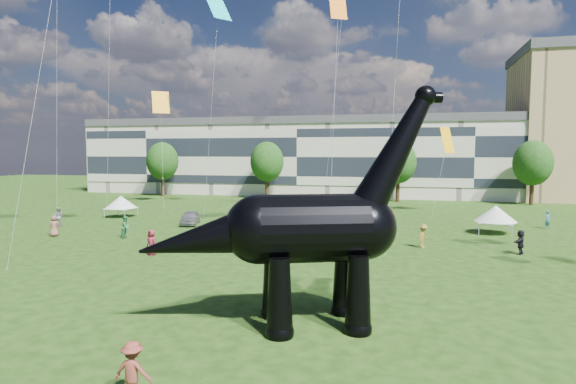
# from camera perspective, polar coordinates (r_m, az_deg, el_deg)

# --- Properties ---
(ground) EXTENTS (220.00, 220.00, 0.00)m
(ground) POSITION_cam_1_polar(r_m,az_deg,el_deg) (22.50, -11.80, -14.36)
(ground) COLOR #16330C
(ground) RESTS_ON ground
(terrace_row) EXTENTS (78.00, 11.00, 12.00)m
(terrace_row) POSITION_cam_1_polar(r_m,az_deg,el_deg) (82.95, 1.91, 3.87)
(terrace_row) COLOR beige
(terrace_row) RESTS_ON ground
(tree_far_left) EXTENTS (5.20, 5.20, 9.44)m
(tree_far_left) POSITION_cam_1_polar(r_m,az_deg,el_deg) (82.15, -14.67, 3.91)
(tree_far_left) COLOR #382314
(tree_far_left) RESTS_ON ground
(tree_mid_left) EXTENTS (5.20, 5.20, 9.44)m
(tree_mid_left) POSITION_cam_1_polar(r_m,az_deg,el_deg) (75.20, -2.52, 4.00)
(tree_mid_left) COLOR #382314
(tree_mid_left) RESTS_ON ground
(tree_mid_right) EXTENTS (5.20, 5.20, 9.44)m
(tree_mid_right) POSITION_cam_1_polar(r_m,az_deg,el_deg) (72.12, 12.94, 3.84)
(tree_mid_right) COLOR #382314
(tree_mid_right) RESTS_ON ground
(tree_far_right) EXTENTS (5.20, 5.20, 9.44)m
(tree_far_right) POSITION_cam_1_polar(r_m,az_deg,el_deg) (74.01, 27.04, 3.46)
(tree_far_right) COLOR #382314
(tree_far_right) RESTS_ON ground
(dinosaur_sculpture) EXTENTS (12.62, 6.38, 10.52)m
(dinosaur_sculpture) POSITION_cam_1_polar(r_m,az_deg,el_deg) (20.16, 1.55, -4.83)
(dinosaur_sculpture) COLOR black
(dinosaur_sculpture) RESTS_ON ground
(car_silver) EXTENTS (2.79, 4.43, 1.41)m
(car_silver) POSITION_cam_1_polar(r_m,az_deg,el_deg) (49.54, -11.53, -3.00)
(car_silver) COLOR #B2B2B6
(car_silver) RESTS_ON ground
(car_grey) EXTENTS (5.26, 3.14, 1.64)m
(car_grey) POSITION_cam_1_polar(r_m,az_deg,el_deg) (40.84, -3.08, -4.40)
(car_grey) COLOR gray
(car_grey) RESTS_ON ground
(car_white) EXTENTS (6.25, 3.36, 1.67)m
(car_white) POSITION_cam_1_polar(r_m,az_deg,el_deg) (47.96, 3.18, -3.01)
(car_white) COLOR silver
(car_white) RESTS_ON ground
(car_dark) EXTENTS (2.06, 4.89, 1.41)m
(car_dark) POSITION_cam_1_polar(r_m,az_deg,el_deg) (41.68, 4.33, -4.38)
(car_dark) COLOR #595960
(car_dark) RESTS_ON ground
(gazebo_near) EXTENTS (4.25, 4.25, 2.43)m
(gazebo_near) POSITION_cam_1_polar(r_m,az_deg,el_deg) (44.92, 9.73, -2.48)
(gazebo_near) COLOR silver
(gazebo_near) RESTS_ON ground
(gazebo_far) EXTENTS (4.14, 4.14, 2.54)m
(gazebo_far) POSITION_cam_1_polar(r_m,az_deg,el_deg) (46.93, 23.38, -2.40)
(gazebo_far) COLOR silver
(gazebo_far) RESTS_ON ground
(gazebo_left) EXTENTS (3.52, 3.52, 2.41)m
(gazebo_left) POSITION_cam_1_polar(r_m,az_deg,el_deg) (57.12, -19.19, -1.14)
(gazebo_left) COLOR silver
(gazebo_left) RESTS_ON ground
(visitors) EXTENTS (47.36, 38.73, 1.89)m
(visitors) POSITION_cam_1_polar(r_m,az_deg,el_deg) (36.83, -4.19, -5.27)
(visitors) COLOR #358550
(visitors) RESTS_ON ground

